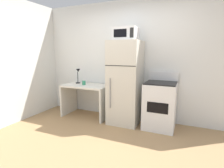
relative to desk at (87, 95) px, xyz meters
The scene contains 8 objects.
ground_plane 1.72m from the desk, 53.45° to the right, with size 12.00×12.00×0.00m, color #9E7A51.
wall_back_white 1.31m from the desk, 21.42° to the left, with size 5.00×0.10×2.60m, color silver.
desk is the anchor object (origin of this frame).
desk_lamp 0.56m from the desk, 162.72° to the left, with size 0.14×0.12×0.35m.
coffee_mug 0.29m from the desk, 144.22° to the right, with size 0.08×0.08×0.10m, color #338C66.
refrigerator 1.01m from the desk, ahead, with size 0.63×0.65×1.72m.
microwave 1.64m from the desk, ahead, with size 0.46×0.35×0.26m.
oven_range 1.68m from the desk, ahead, with size 0.59×0.61×1.10m.
Camera 1 is at (1.18, -2.11, 1.49)m, focal length 28.19 mm.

